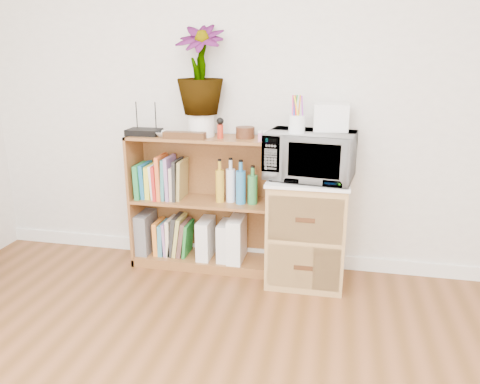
# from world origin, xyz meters

# --- Properties ---
(skirting_board) EXTENTS (4.00, 0.02, 0.10)m
(skirting_board) POSITION_xyz_m (0.00, 2.24, 0.05)
(skirting_board) COLOR white
(skirting_board) RESTS_ON ground
(bookshelf) EXTENTS (1.00, 0.30, 0.95)m
(bookshelf) POSITION_xyz_m (-0.35, 2.10, 0.47)
(bookshelf) COLOR brown
(bookshelf) RESTS_ON ground
(wicker_unit) EXTENTS (0.50, 0.45, 0.70)m
(wicker_unit) POSITION_xyz_m (0.40, 2.02, 0.35)
(wicker_unit) COLOR #9E7542
(wicker_unit) RESTS_ON ground
(microwave) EXTENTS (0.59, 0.44, 0.30)m
(microwave) POSITION_xyz_m (0.40, 2.02, 0.87)
(microwave) COLOR silver
(microwave) RESTS_ON wicker_unit
(pen_cup) EXTENTS (0.10, 0.10, 0.11)m
(pen_cup) POSITION_xyz_m (0.31, 1.95, 1.08)
(pen_cup) COLOR silver
(pen_cup) RESTS_ON microwave
(small_appliance) EXTENTS (0.21, 0.18, 0.17)m
(small_appliance) POSITION_xyz_m (0.52, 2.10, 1.11)
(small_appliance) COLOR silver
(small_appliance) RESTS_ON microwave
(router) EXTENTS (0.23, 0.15, 0.04)m
(router) POSITION_xyz_m (-0.75, 2.08, 0.97)
(router) COLOR black
(router) RESTS_ON bookshelf
(white_bowl) EXTENTS (0.13, 0.13, 0.03)m
(white_bowl) POSITION_xyz_m (-0.59, 2.07, 0.97)
(white_bowl) COLOR silver
(white_bowl) RESTS_ON bookshelf
(plant_pot) EXTENTS (0.18, 0.18, 0.15)m
(plant_pot) POSITION_xyz_m (-0.35, 2.12, 1.03)
(plant_pot) COLOR white
(plant_pot) RESTS_ON bookshelf
(potted_plant) EXTENTS (0.32, 0.32, 0.57)m
(potted_plant) POSITION_xyz_m (-0.35, 2.12, 1.39)
(potted_plant) COLOR #36752E
(potted_plant) RESTS_ON plant_pot
(trinket_box) EXTENTS (0.28, 0.07, 0.05)m
(trinket_box) POSITION_xyz_m (-0.43, 2.00, 0.97)
(trinket_box) COLOR #331E0E
(trinket_box) RESTS_ON bookshelf
(kokeshi_doll) EXTENTS (0.04, 0.04, 0.09)m
(kokeshi_doll) POSITION_xyz_m (-0.20, 2.06, 1.00)
(kokeshi_doll) COLOR #A82614
(kokeshi_doll) RESTS_ON bookshelf
(wooden_bowl) EXTENTS (0.13, 0.13, 0.07)m
(wooden_bowl) POSITION_xyz_m (-0.04, 2.11, 0.99)
(wooden_bowl) COLOR #341D0E
(wooden_bowl) RESTS_ON bookshelf
(paint_jars) EXTENTS (0.11, 0.04, 0.06)m
(paint_jars) POSITION_xyz_m (0.11, 2.01, 0.98)
(paint_jars) COLOR pink
(paint_jars) RESTS_ON bookshelf
(file_box) EXTENTS (0.09, 0.24, 0.30)m
(file_box) POSITION_xyz_m (-0.78, 2.10, 0.22)
(file_box) COLOR slate
(file_box) RESTS_ON bookshelf
(magazine_holder_left) EXTENTS (0.09, 0.23, 0.29)m
(magazine_holder_left) POSITION_xyz_m (-0.32, 2.09, 0.21)
(magazine_holder_left) COLOR white
(magazine_holder_left) RESTS_ON bookshelf
(magazine_holder_mid) EXTENTS (0.09, 0.22, 0.27)m
(magazine_holder_mid) POSITION_xyz_m (-0.18, 2.09, 0.21)
(magazine_holder_mid) COLOR silver
(magazine_holder_mid) RESTS_ON bookshelf
(magazine_holder_right) EXTENTS (0.10, 0.25, 0.32)m
(magazine_holder_right) POSITION_xyz_m (-0.09, 2.09, 0.23)
(magazine_holder_right) COLOR white
(magazine_holder_right) RESTS_ON bookshelf
(cookbooks) EXTENTS (0.34, 0.20, 0.31)m
(cookbooks) POSITION_xyz_m (-0.64, 2.10, 0.63)
(cookbooks) COLOR #228040
(cookbooks) RESTS_ON bookshelf
(liquor_bottles) EXTENTS (0.29, 0.07, 0.30)m
(liquor_bottles) POSITION_xyz_m (-0.09, 2.10, 0.64)
(liquor_bottles) COLOR gold
(liquor_bottles) RESTS_ON bookshelf
(lower_books) EXTENTS (0.26, 0.19, 0.30)m
(lower_books) POSITION_xyz_m (-0.57, 2.10, 0.20)
(lower_books) COLOR orange
(lower_books) RESTS_ON bookshelf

